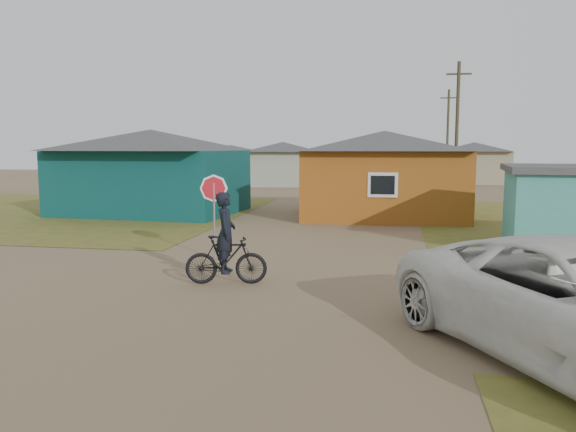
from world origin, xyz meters
name	(u,v)px	position (x,y,z in m)	size (l,w,h in m)	color
ground	(260,290)	(0.00, 0.00, 0.00)	(120.00, 120.00, 0.00)	#7E6648
grass_nw	(44,211)	(-14.00, 13.00, 0.01)	(20.00, 18.00, 0.00)	olive
house_teal	(152,170)	(-8.50, 13.50, 2.05)	(8.93, 7.08, 4.00)	#0A3A3B
house_yellow	(384,173)	(2.50, 14.00, 2.00)	(7.72, 6.76, 3.90)	#965117
house_pale_west	(283,163)	(-6.00, 34.00, 1.86)	(7.04, 6.15, 3.60)	gray
house_beige_east	(474,162)	(10.00, 40.00, 1.86)	(6.95, 6.05, 3.60)	tan
house_pale_north	(231,161)	(-14.00, 46.00, 1.75)	(6.28, 5.81, 3.40)	gray
utility_pole_near	(457,130)	(6.50, 22.00, 4.14)	(1.40, 0.20, 8.00)	#423A28
utility_pole_far	(448,136)	(7.50, 38.00, 4.14)	(1.40, 0.20, 8.00)	#423A28
stop_sign	(214,197)	(-2.10, 3.30, 1.77)	(0.78, 0.10, 2.40)	gray
cyclist	(226,251)	(-0.90, 0.42, 0.78)	(1.96, 0.88, 2.14)	black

